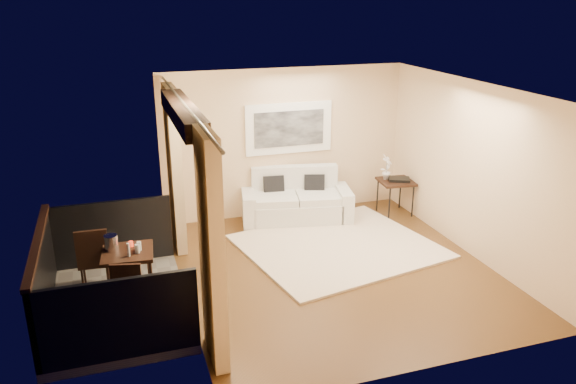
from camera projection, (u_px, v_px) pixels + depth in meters
floor at (335, 269)px, 8.43m from camera, size 5.00×5.00×0.00m
room_shell at (182, 112)px, 6.97m from camera, size 5.00×6.40×5.00m
balcony at (104, 293)px, 7.41m from camera, size 1.81×2.60×1.17m
curtains at (190, 201)px, 7.37m from camera, size 0.16×4.80×2.64m
artwork at (289, 128)px, 10.12m from camera, size 1.62×0.07×0.92m
rug at (338, 246)px, 9.16m from camera, size 3.34×3.05×0.04m
sofa at (296, 202)px, 10.22m from camera, size 2.08×1.21×0.94m
side_table at (396, 183)px, 10.38m from camera, size 0.66×0.66×0.66m
tray at (399, 179)px, 10.35m from camera, size 0.46×0.41×0.05m
orchid at (387, 167)px, 10.34m from camera, size 0.30×0.29×0.48m
bistro_table at (128, 257)px, 7.30m from camera, size 0.70×0.70×0.76m
balcony_chair_far at (94, 256)px, 7.59m from camera, size 0.43×0.44×0.97m
balcony_chair_near at (126, 295)px, 6.75m from camera, size 0.45×0.45×0.86m
ice_bucket at (111, 242)px, 7.29m from camera, size 0.18×0.18×0.20m
candle at (131, 244)px, 7.41m from camera, size 0.06×0.06×0.07m
vase at (128, 250)px, 7.11m from camera, size 0.04×0.04×0.18m
glass_a at (137, 249)px, 7.21m from camera, size 0.06×0.06×0.12m
glass_b at (139, 246)px, 7.28m from camera, size 0.06×0.06×0.12m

